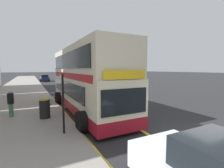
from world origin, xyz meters
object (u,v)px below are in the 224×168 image
at_px(parked_car_navy_ahead, 45,78).
at_px(parked_car_navy_across, 71,77).
at_px(litter_bin, 45,108).
at_px(bus_stop_sign, 63,97).
at_px(double_decker_bus, 85,81).
at_px(pedestrian_waiting_near_sign, 11,102).

bearing_deg(parked_car_navy_ahead, parked_car_navy_across, -145.98).
bearing_deg(parked_car_navy_across, litter_bin, 76.13).
xyz_separation_m(bus_stop_sign, parked_car_navy_ahead, (1.98, 34.50, -0.91)).
xyz_separation_m(parked_car_navy_ahead, litter_bin, (-2.53, -31.83, -0.09)).
bearing_deg(parked_car_navy_ahead, bus_stop_sign, 88.72).
distance_m(bus_stop_sign, parked_car_navy_across, 40.10).
height_order(double_decker_bus, litter_bin, double_decker_bus).
distance_m(parked_car_navy_across, pedestrian_waiting_near_sign, 37.04).
relative_size(pedestrian_waiting_near_sign, litter_bin, 1.42).
bearing_deg(double_decker_bus, bus_stop_sign, -119.68).
height_order(double_decker_bus, pedestrian_waiting_near_sign, double_decker_bus).
height_order(parked_car_navy_across, pedestrian_waiting_near_sign, pedestrian_waiting_near_sign).
xyz_separation_m(bus_stop_sign, pedestrian_waiting_near_sign, (-2.30, 3.81, -0.70)).
bearing_deg(bus_stop_sign, parked_car_navy_ahead, 86.72).
height_order(double_decker_bus, parked_car_navy_ahead, double_decker_bus).
xyz_separation_m(parked_car_navy_ahead, pedestrian_waiting_near_sign, (-4.28, -30.69, 0.21)).
xyz_separation_m(double_decker_bus, pedestrian_waiting_near_sign, (-4.53, -0.10, -1.06)).
height_order(bus_stop_sign, parked_car_navy_ahead, bus_stop_sign).
height_order(parked_car_navy_ahead, litter_bin, parked_car_navy_ahead).
height_order(parked_car_navy_ahead, pedestrian_waiting_near_sign, pedestrian_waiting_near_sign).
distance_m(bus_stop_sign, litter_bin, 2.91).
relative_size(double_decker_bus, litter_bin, 9.71).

